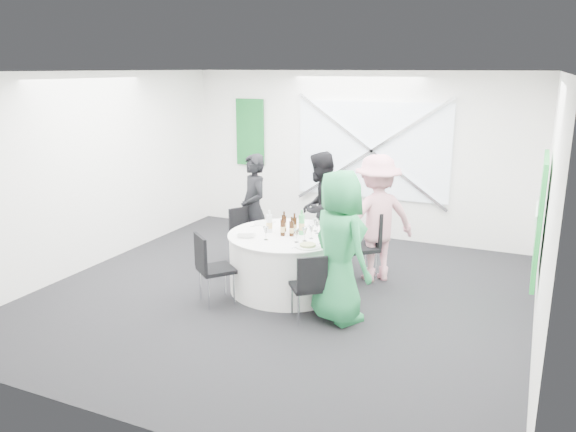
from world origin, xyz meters
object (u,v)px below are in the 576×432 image
at_px(green_water_bottle, 302,225).
at_px(person_man_back_left, 254,209).
at_px(banquet_table, 288,262).
at_px(chair_front_right, 310,283).
at_px(person_man_back, 320,208).
at_px(chair_front_left, 210,264).
at_px(clear_water_bottle, 269,224).
at_px(chair_back_left, 245,233).
at_px(chair_back_right, 366,240).
at_px(chair_back, 329,229).
at_px(person_woman_green, 339,247).
at_px(person_woman_pink, 376,218).

bearing_deg(green_water_bottle, person_man_back_left, 145.57).
height_order(banquet_table, chair_front_right, chair_front_right).
xyz_separation_m(person_man_back_left, person_man_back, (0.90, 0.38, 0.02)).
xyz_separation_m(chair_front_left, clear_water_bottle, (0.42, 0.80, 0.35)).
bearing_deg(chair_back_left, chair_back_right, -54.15).
height_order(chair_back, chair_back_right, same).
relative_size(green_water_bottle, clear_water_bottle, 1.10).
distance_m(person_woman_green, green_water_bottle, 0.99).
bearing_deg(chair_back, green_water_bottle, -80.94).
height_order(chair_back_left, chair_front_left, chair_front_left).
height_order(chair_back_right, green_water_bottle, green_water_bottle).
distance_m(chair_back_left, person_man_back, 1.17).
bearing_deg(person_woman_pink, chair_front_left, 4.32).
relative_size(chair_back_left, chair_back_right, 0.89).
distance_m(person_man_back_left, person_woman_green, 2.30).
height_order(chair_back_right, chair_front_left, chair_back_right).
bearing_deg(chair_front_left, person_man_back_left, -42.36).
bearing_deg(person_man_back_left, person_man_back, 63.85).
relative_size(chair_back_left, green_water_bottle, 2.69).
bearing_deg(person_woman_green, person_man_back_left, -3.95).
relative_size(banquet_table, chair_front_right, 1.91).
relative_size(chair_back, person_woman_pink, 0.57).
height_order(person_man_back_left, person_man_back, person_man_back).
relative_size(chair_back, chair_back_left, 1.12).
height_order(banquet_table, chair_back_left, chair_back_left).
distance_m(chair_front_right, person_man_back_left, 2.25).
bearing_deg(chair_front_right, chair_back_left, -78.77).
bearing_deg(banquet_table, chair_front_right, -51.74).
height_order(banquet_table, chair_back, chair_back).
bearing_deg(chair_back_right, banquet_table, -90.00).
height_order(person_man_back_left, green_water_bottle, person_man_back_left).
bearing_deg(chair_back, person_woman_pink, -5.08).
bearing_deg(chair_front_left, chair_back_right, -95.06).
distance_m(person_woman_pink, person_woman_green, 1.43).
relative_size(chair_back_left, person_man_back_left, 0.54).
bearing_deg(person_woman_green, chair_back_right, -53.24).
relative_size(chair_back_right, person_man_back, 0.59).
height_order(person_man_back, person_woman_pink, person_woman_pink).
height_order(chair_front_right, clear_water_bottle, clear_water_bottle).
bearing_deg(person_woman_pink, person_man_back_left, -40.50).
xyz_separation_m(chair_back_right, clear_water_bottle, (-1.09, -0.75, 0.30)).
distance_m(banquet_table, chair_back_right, 1.12).
xyz_separation_m(person_woman_pink, green_water_bottle, (-0.77, -0.78, 0.02)).
relative_size(chair_back_left, person_woman_pink, 0.50).
height_order(banquet_table, chair_back_right, chair_back_right).
xyz_separation_m(chair_back, chair_front_right, (0.44, -1.84, -0.10)).
xyz_separation_m(banquet_table, person_woman_pink, (0.94, 0.83, 0.49)).
height_order(chair_back_right, person_man_back, person_man_back).
bearing_deg(person_man_back, chair_back_right, 60.87).
height_order(chair_front_left, clear_water_bottle, clear_water_bottle).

